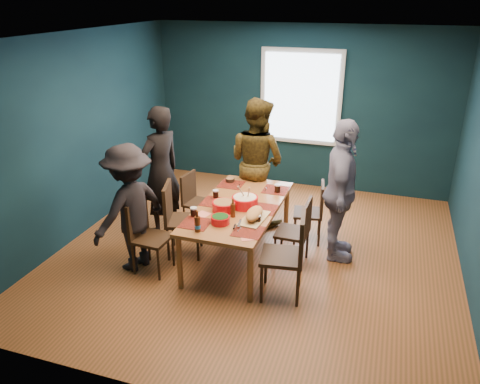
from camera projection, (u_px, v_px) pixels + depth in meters
The scene contains 26 objects.
room at pixel (265, 146), 5.82m from camera, with size 5.01×5.01×2.71m.
dining_table at pixel (239, 210), 5.78m from camera, with size 0.96×1.90×0.72m.
chair_left_far at pixel (194, 197), 6.59m from camera, with size 0.42×0.42×0.82m.
chair_left_mid at pixel (177, 214), 5.89m from camera, with size 0.54×0.54×0.96m.
chair_left_near at pixel (145, 231), 5.56m from camera, with size 0.43×0.43×0.89m.
chair_right_far at pixel (314, 208), 6.24m from camera, with size 0.43×0.43×0.84m.
chair_right_mid at pixel (299, 227), 5.68m from camera, with size 0.40×0.40×0.86m.
chair_right_near at pixel (291, 249), 5.03m from camera, with size 0.52×0.52×1.01m.
person_far_left at pixel (161, 171), 6.35m from camera, with size 0.65×0.43×1.79m, color black.
person_back at pixel (257, 161), 6.68m from camera, with size 0.89×0.69×1.83m, color black.
person_right at pixel (341, 192), 5.69m from camera, with size 1.06×0.44×1.80m, color silver.
person_near_left at pixel (130, 208), 5.52m from camera, with size 1.02×0.58×1.57m, color black.
bowl_salad at pixel (224, 206), 5.60m from camera, with size 0.28×0.28×0.12m.
bowl_dumpling at pixel (245, 201), 5.70m from camera, with size 0.32×0.32×0.30m.
bowl_herbs at pixel (220, 219), 5.29m from camera, with size 0.21×0.21×0.09m.
cutting_board at pixel (254, 215), 5.38m from camera, with size 0.30×0.60×0.13m.
small_bowl at pixel (230, 180), 6.46m from camera, with size 0.13×0.13×0.05m.
beer_bottle_a at pixel (197, 224), 5.10m from camera, with size 0.07×0.07×0.25m.
beer_bottle_b at pixel (233, 210), 5.44m from camera, with size 0.06×0.06×0.23m.
cola_glass_a at pixel (194, 211), 5.45m from camera, with size 0.08×0.08×0.11m.
cola_glass_b at pixel (258, 218), 5.32m from camera, with size 0.06×0.06×0.09m.
cola_glass_c at pixel (277, 188), 6.11m from camera, with size 0.08×0.08×0.11m.
cola_glass_d at pixel (216, 194), 5.95m from camera, with size 0.08×0.08×0.10m.
napkin_a at pixel (268, 209), 5.66m from camera, with size 0.15×0.15×0.00m, color #E67961.
napkin_b at pixel (203, 214), 5.52m from camera, with size 0.15×0.15×0.00m, color #E67961.
napkin_c at pixel (247, 238), 5.00m from camera, with size 0.14×0.14×0.00m, color #E67961.
Camera 1 is at (1.44, -5.13, 3.14)m, focal length 35.00 mm.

